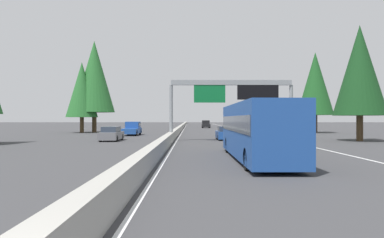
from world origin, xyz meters
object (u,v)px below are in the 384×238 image
object	(u,v)px
bus_far_right	(256,129)
oncoming_far	(111,134)
conifer_right_mid	(315,84)
conifer_left_near	(82,90)
sedan_mid_left	(285,139)
pickup_far_left	(206,124)
conifer_left_mid	(94,77)
minivan_mid_right	(233,127)
sedan_distant_b	(225,133)
oncoming_near	(132,129)
conifer_right_near	(360,70)
sign_gantry_overhead	(233,93)

from	to	relation	value
bus_far_right	oncoming_far	size ratio (longest dim) A/B	2.61
conifer_right_mid	conifer_left_near	distance (m)	38.14
sedan_mid_left	pickup_far_left	size ratio (longest dim) A/B	0.79
sedan_mid_left	oncoming_far	xyz separation A→B (m)	(9.17, 15.44, 0.00)
conifer_right_mid	conifer_left_mid	distance (m)	36.57
bus_far_right	minivan_mid_right	size ratio (longest dim) A/B	2.30
sedan_mid_left	pickup_far_left	xyz separation A→B (m)	(59.93, 3.35, 0.23)
sedan_mid_left	sedan_distant_b	size ratio (longest dim) A/B	1.00
bus_far_right	oncoming_near	size ratio (longest dim) A/B	2.05
pickup_far_left	conifer_right_mid	distance (m)	35.49
conifer_right_near	conifer_right_mid	distance (m)	20.89
conifer_right_near	conifer_right_mid	bearing A→B (deg)	-8.29
oncoming_near	conifer_left_near	size ratio (longest dim) A/B	0.48
conifer_left_mid	oncoming_far	bearing A→B (deg)	-160.12
oncoming_near	bus_far_right	bearing A→B (deg)	22.29
sedan_distant_b	oncoming_near	xyz separation A→B (m)	(10.54, 11.87, 0.23)
sedan_mid_left	sedan_distant_b	distance (m)	11.32
conifer_right_mid	conifer_left_mid	size ratio (longest dim) A/B	0.85
oncoming_near	conifer_left_mid	distance (m)	15.26
sign_gantry_overhead	conifer_left_near	bearing A→B (deg)	46.45
conifer_left_mid	pickup_far_left	bearing A→B (deg)	-34.87
sedan_mid_left	minivan_mid_right	bearing A→B (deg)	0.12
sign_gantry_overhead	bus_far_right	world-z (taller)	sign_gantry_overhead
sedan_mid_left	oncoming_far	size ratio (longest dim) A/B	1.00
sedan_mid_left	conifer_left_mid	distance (m)	39.92
sedan_distant_b	conifer_right_near	size ratio (longest dim) A/B	0.37
oncoming_near	conifer_right_near	bearing A→B (deg)	63.52
sedan_distant_b	oncoming_far	xyz separation A→B (m)	(-1.61, 11.97, 0.00)
sign_gantry_overhead	conifer_left_near	xyz separation A→B (m)	(21.02, 22.11, 2.06)
minivan_mid_right	conifer_right_near	world-z (taller)	conifer_right_near
pickup_far_left	oncoming_far	world-z (taller)	pickup_far_left
sign_gantry_overhead	sedan_mid_left	bearing A→B (deg)	-161.54
conifer_left_mid	sedan_distant_b	bearing A→B (deg)	-135.67
oncoming_near	oncoming_far	size ratio (longest dim) A/B	1.27
oncoming_near	sedan_mid_left	bearing A→B (deg)	35.75
conifer_left_mid	conifer_right_near	bearing A→B (deg)	-123.92
bus_far_right	minivan_mid_right	xyz separation A→B (m)	(38.42, -3.57, -0.77)
sedan_distant_b	oncoming_far	distance (m)	12.07
conifer_left_near	conifer_left_mid	world-z (taller)	conifer_left_mid
sign_gantry_overhead	minivan_mid_right	world-z (taller)	sign_gantry_overhead
sedan_distant_b	oncoming_near	bearing A→B (deg)	48.39
sign_gantry_overhead	oncoming_far	world-z (taller)	sign_gantry_overhead
sedan_mid_left	minivan_mid_right	distance (m)	31.16
sedan_mid_left	oncoming_near	xyz separation A→B (m)	(21.31, 15.34, 0.23)
sedan_mid_left	conifer_left_near	world-z (taller)	conifer_left_near
conifer_left_mid	sign_gantry_overhead	bearing A→B (deg)	-137.64
conifer_left_mid	minivan_mid_right	bearing A→B (deg)	-90.00
oncoming_near	conifer_left_near	bearing A→B (deg)	-130.98
sign_gantry_overhead	sedan_mid_left	size ratio (longest dim) A/B	2.88
sedan_mid_left	minivan_mid_right	xyz separation A→B (m)	(31.16, 0.06, 0.27)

